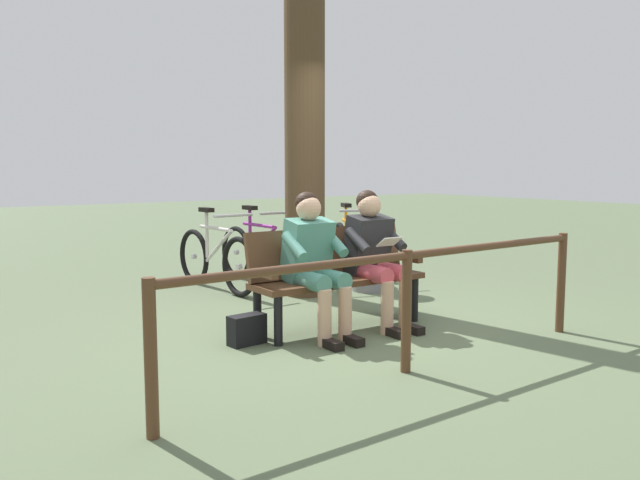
{
  "coord_description": "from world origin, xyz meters",
  "views": [
    {
      "loc": [
        3.35,
        4.28,
        1.41
      ],
      "look_at": [
        0.08,
        -0.47,
        0.75
      ],
      "focal_mm": 36.22,
      "sensor_mm": 36.0,
      "label": 1
    }
  ],
  "objects_px": {
    "tree_trunk": "(305,111)",
    "bicycle_orange": "(258,254)",
    "litter_bin": "(370,258)",
    "bicycle_silver": "(350,249)",
    "bicycle_green": "(299,253)",
    "bicycle_black": "(215,259)",
    "person_reading": "(375,251)",
    "bench": "(334,270)",
    "person_companion": "(314,257)",
    "handbag": "(247,330)"
  },
  "relations": [
    {
      "from": "person_reading",
      "to": "handbag",
      "type": "distance_m",
      "value": 1.35
    },
    {
      "from": "person_reading",
      "to": "handbag",
      "type": "bearing_deg",
      "value": -3.9
    },
    {
      "from": "bicycle_orange",
      "to": "bicycle_black",
      "type": "relative_size",
      "value": 1.0
    },
    {
      "from": "person_companion",
      "to": "bicycle_silver",
      "type": "relative_size",
      "value": 0.76
    },
    {
      "from": "person_reading",
      "to": "person_companion",
      "type": "relative_size",
      "value": 1.0
    },
    {
      "from": "handbag",
      "to": "bicycle_black",
      "type": "distance_m",
      "value": 2.37
    },
    {
      "from": "litter_bin",
      "to": "bicycle_black",
      "type": "relative_size",
      "value": 0.44
    },
    {
      "from": "person_reading",
      "to": "litter_bin",
      "type": "height_order",
      "value": "person_reading"
    },
    {
      "from": "tree_trunk",
      "to": "bicycle_silver",
      "type": "height_order",
      "value": "tree_trunk"
    },
    {
      "from": "person_reading",
      "to": "bicycle_green",
      "type": "distance_m",
      "value": 2.32
    },
    {
      "from": "person_reading",
      "to": "handbag",
      "type": "height_order",
      "value": "person_reading"
    },
    {
      "from": "person_companion",
      "to": "litter_bin",
      "type": "relative_size",
      "value": 1.64
    },
    {
      "from": "litter_bin",
      "to": "handbag",
      "type": "bearing_deg",
      "value": 28.23
    },
    {
      "from": "handbag",
      "to": "person_reading",
      "type": "bearing_deg",
      "value": 175.58
    },
    {
      "from": "bicycle_green",
      "to": "bicycle_black",
      "type": "height_order",
      "value": "same"
    },
    {
      "from": "person_companion",
      "to": "bicycle_silver",
      "type": "height_order",
      "value": "person_companion"
    },
    {
      "from": "person_companion",
      "to": "bicycle_black",
      "type": "height_order",
      "value": "person_companion"
    },
    {
      "from": "bench",
      "to": "person_companion",
      "type": "xyz_separation_m",
      "value": [
        0.32,
        0.16,
        0.16
      ]
    },
    {
      "from": "tree_trunk",
      "to": "bicycle_orange",
      "type": "xyz_separation_m",
      "value": [
        0.1,
        -0.86,
        -1.63
      ]
    },
    {
      "from": "tree_trunk",
      "to": "bicycle_orange",
      "type": "distance_m",
      "value": 1.85
    },
    {
      "from": "person_companion",
      "to": "litter_bin",
      "type": "xyz_separation_m",
      "value": [
        -1.63,
        -1.28,
        -0.3
      ]
    },
    {
      "from": "bench",
      "to": "bicycle_orange",
      "type": "relative_size",
      "value": 0.95
    },
    {
      "from": "person_reading",
      "to": "tree_trunk",
      "type": "relative_size",
      "value": 0.3
    },
    {
      "from": "bicycle_black",
      "to": "litter_bin",
      "type": "bearing_deg",
      "value": 49.88
    },
    {
      "from": "bench",
      "to": "tree_trunk",
      "type": "distance_m",
      "value": 2.08
    },
    {
      "from": "person_reading",
      "to": "tree_trunk",
      "type": "xyz_separation_m",
      "value": [
        -0.25,
        -1.51,
        1.33
      ]
    },
    {
      "from": "person_reading",
      "to": "person_companion",
      "type": "distance_m",
      "value": 0.64
    },
    {
      "from": "person_reading",
      "to": "bicycle_orange",
      "type": "xyz_separation_m",
      "value": [
        -0.15,
        -2.36,
        -0.31
      ]
    },
    {
      "from": "bench",
      "to": "bicycle_green",
      "type": "xyz_separation_m",
      "value": [
        -0.95,
        -2.05,
        -0.15
      ]
    },
    {
      "from": "person_companion",
      "to": "tree_trunk",
      "type": "distance_m",
      "value": 2.19
    },
    {
      "from": "tree_trunk",
      "to": "litter_bin",
      "type": "bearing_deg",
      "value": 163.23
    },
    {
      "from": "litter_bin",
      "to": "bicycle_orange",
      "type": "height_order",
      "value": "bicycle_orange"
    },
    {
      "from": "bicycle_black",
      "to": "tree_trunk",
      "type": "bearing_deg",
      "value": 36.33
    },
    {
      "from": "person_companion",
      "to": "tree_trunk",
      "type": "bearing_deg",
      "value": -120.26
    },
    {
      "from": "person_reading",
      "to": "bicycle_orange",
      "type": "distance_m",
      "value": 2.39
    },
    {
      "from": "handbag",
      "to": "tree_trunk",
      "type": "xyz_separation_m",
      "value": [
        -1.48,
        -1.41,
        1.87
      ]
    },
    {
      "from": "person_companion",
      "to": "bench",
      "type": "bearing_deg",
      "value": -152.85
    },
    {
      "from": "litter_bin",
      "to": "bicycle_silver",
      "type": "height_order",
      "value": "bicycle_silver"
    },
    {
      "from": "tree_trunk",
      "to": "bicycle_orange",
      "type": "height_order",
      "value": "tree_trunk"
    },
    {
      "from": "bicycle_silver",
      "to": "bicycle_black",
      "type": "bearing_deg",
      "value": -74.29
    },
    {
      "from": "tree_trunk",
      "to": "bicycle_silver",
      "type": "xyz_separation_m",
      "value": [
        -1.08,
        -0.61,
        -1.63
      ]
    },
    {
      "from": "person_reading",
      "to": "bicycle_green",
      "type": "bearing_deg",
      "value": -105.29
    },
    {
      "from": "tree_trunk",
      "to": "bicycle_silver",
      "type": "bearing_deg",
      "value": -150.54
    },
    {
      "from": "bench",
      "to": "bicycle_green",
      "type": "bearing_deg",
      "value": -114.27
    },
    {
      "from": "person_reading",
      "to": "person_companion",
      "type": "xyz_separation_m",
      "value": [
        0.64,
        -0.01,
        -0.0
      ]
    },
    {
      "from": "handbag",
      "to": "bicycle_orange",
      "type": "height_order",
      "value": "bicycle_orange"
    },
    {
      "from": "litter_bin",
      "to": "bicycle_black",
      "type": "xyz_separation_m",
      "value": [
        1.43,
        -1.03,
        -0.01
      ]
    },
    {
      "from": "bicycle_silver",
      "to": "bicycle_green",
      "type": "relative_size",
      "value": 1.02
    },
    {
      "from": "bench",
      "to": "litter_bin",
      "type": "bearing_deg",
      "value": -138.96
    },
    {
      "from": "tree_trunk",
      "to": "bicycle_black",
      "type": "distance_m",
      "value": 1.95
    }
  ]
}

